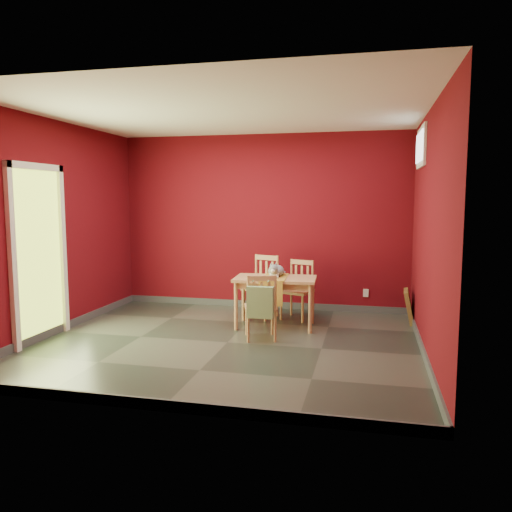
% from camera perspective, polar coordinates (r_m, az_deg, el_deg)
% --- Properties ---
extents(ground, '(4.50, 4.50, 0.00)m').
position_cam_1_polar(ground, '(6.08, -3.29, -9.83)').
color(ground, '#2D342D').
rests_on(ground, ground).
extents(room_shell, '(4.50, 4.50, 4.50)m').
position_cam_1_polar(room_shell, '(6.06, -3.29, -9.38)').
color(room_shell, '#570910').
rests_on(room_shell, ground).
extents(doorway, '(0.06, 1.01, 2.13)m').
position_cam_1_polar(doorway, '(6.50, -23.64, 0.81)').
color(doorway, '#B7D838').
rests_on(doorway, ground).
extents(window, '(0.05, 0.90, 0.50)m').
position_cam_1_polar(window, '(6.65, 18.32, 11.72)').
color(window, white).
rests_on(window, room_shell).
extents(outlet_plate, '(0.08, 0.02, 0.12)m').
position_cam_1_polar(outlet_plate, '(7.72, 12.44, -4.15)').
color(outlet_plate, silver).
rests_on(outlet_plate, room_shell).
extents(dining_table, '(1.11, 0.69, 0.67)m').
position_cam_1_polar(dining_table, '(6.67, 2.21, -3.17)').
color(dining_table, tan).
rests_on(dining_table, ground).
extents(table_runner, '(0.35, 0.67, 0.33)m').
position_cam_1_polar(table_runner, '(6.56, 2.04, -3.03)').
color(table_runner, '#A3792A').
rests_on(table_runner, dining_table).
extents(chair_far_left, '(0.52, 0.52, 0.89)m').
position_cam_1_polar(chair_far_left, '(7.26, 0.69, -3.41)').
color(chair_far_left, tan).
rests_on(chair_far_left, ground).
extents(chair_far_right, '(0.49, 0.49, 0.84)m').
position_cam_1_polar(chair_far_right, '(7.18, 4.83, -3.78)').
color(chair_far_right, tan).
rests_on(chair_far_right, ground).
extents(chair_near, '(0.47, 0.47, 0.81)m').
position_cam_1_polar(chair_near, '(6.09, 0.55, -5.75)').
color(chair_near, tan).
rests_on(chair_near, ground).
extents(tote_bag, '(0.31, 0.19, 0.44)m').
position_cam_1_polar(tote_bag, '(5.88, 0.49, -5.29)').
color(tote_bag, '#779861').
rests_on(tote_bag, chair_near).
extents(cat, '(0.30, 0.47, 0.22)m').
position_cam_1_polar(cat, '(6.72, 2.32, -1.43)').
color(cat, slate).
rests_on(cat, table_runner).
extents(picture_frame, '(0.18, 0.47, 0.46)m').
position_cam_1_polar(picture_frame, '(7.27, 17.06, -5.52)').
color(picture_frame, brown).
rests_on(picture_frame, ground).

